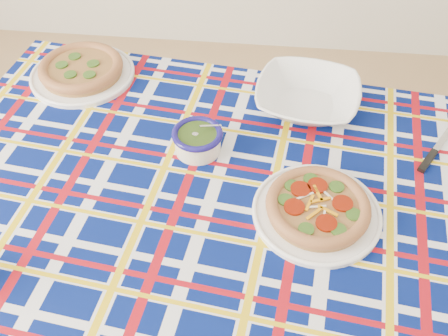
# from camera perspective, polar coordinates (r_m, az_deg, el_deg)

# --- Properties ---
(dining_table) EXTENTS (1.61, 1.12, 0.71)m
(dining_table) POSITION_cam_1_polar(r_m,az_deg,el_deg) (1.19, 1.93, -5.40)
(dining_table) COLOR brown
(dining_table) RESTS_ON floor
(tablecloth) EXTENTS (1.65, 1.16, 0.10)m
(tablecloth) POSITION_cam_1_polar(r_m,az_deg,el_deg) (1.17, 1.96, -4.70)
(tablecloth) COLOR #041256
(tablecloth) RESTS_ON dining_table
(main_focaccia_plate) EXTENTS (0.30, 0.30, 0.06)m
(main_focaccia_plate) POSITION_cam_1_polar(r_m,az_deg,el_deg) (1.09, 10.67, -4.35)
(main_focaccia_plate) COLOR olive
(main_focaccia_plate) RESTS_ON tablecloth
(pesto_bowl) EXTENTS (0.13, 0.13, 0.07)m
(pesto_bowl) POSITION_cam_1_polar(r_m,az_deg,el_deg) (1.21, -3.04, 3.36)
(pesto_bowl) COLOR #1F350E
(pesto_bowl) RESTS_ON tablecloth
(serving_bowl) EXTENTS (0.31, 0.31, 0.07)m
(serving_bowl) POSITION_cam_1_polar(r_m,az_deg,el_deg) (1.35, 9.50, 8.00)
(serving_bowl) COLOR white
(serving_bowl) RESTS_ON tablecloth
(second_focaccia_plate) EXTENTS (0.38, 0.38, 0.06)m
(second_focaccia_plate) POSITION_cam_1_polar(r_m,az_deg,el_deg) (1.50, -16.00, 10.87)
(second_focaccia_plate) COLOR olive
(second_focaccia_plate) RESTS_ON tablecloth
(table_knife) EXTENTS (0.13, 0.20, 0.01)m
(table_knife) POSITION_cam_1_polar(r_m,az_deg,el_deg) (1.37, 23.75, 3.03)
(table_knife) COLOR silver
(table_knife) RESTS_ON tablecloth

